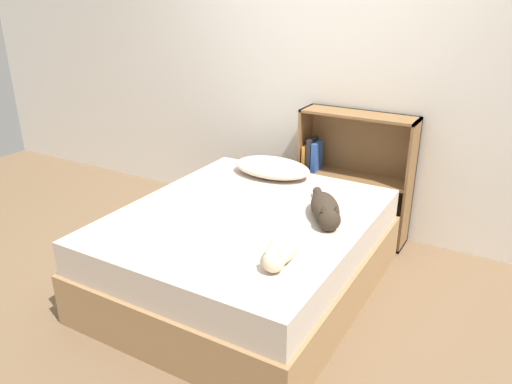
% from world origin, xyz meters
% --- Properties ---
extents(ground_plane, '(8.00, 8.00, 0.00)m').
position_xyz_m(ground_plane, '(0.00, 0.00, 0.00)').
color(ground_plane, brown).
extents(wall_back, '(8.00, 0.06, 2.50)m').
position_xyz_m(wall_back, '(0.00, 1.27, 1.25)').
color(wall_back, silver).
rests_on(wall_back, ground_plane).
extents(bed, '(1.55, 1.83, 0.55)m').
position_xyz_m(bed, '(0.00, 0.00, 0.27)').
color(bed, '#99754C').
rests_on(bed, ground_plane).
extents(pillow, '(0.61, 0.37, 0.13)m').
position_xyz_m(pillow, '(-0.18, 0.70, 0.62)').
color(pillow, beige).
rests_on(pillow, bed).
extents(cat_light, '(0.19, 0.51, 0.15)m').
position_xyz_m(cat_light, '(0.48, -0.41, 0.62)').
color(cat_light, beige).
rests_on(cat_light, bed).
extents(cat_dark, '(0.40, 0.55, 0.16)m').
position_xyz_m(cat_dark, '(0.48, 0.18, 0.62)').
color(cat_dark, '#33281E').
rests_on(cat_dark, bed).
extents(bookshelf, '(0.89, 0.26, 1.02)m').
position_xyz_m(bookshelf, '(0.31, 1.14, 0.52)').
color(bookshelf, brown).
rests_on(bookshelf, ground_plane).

